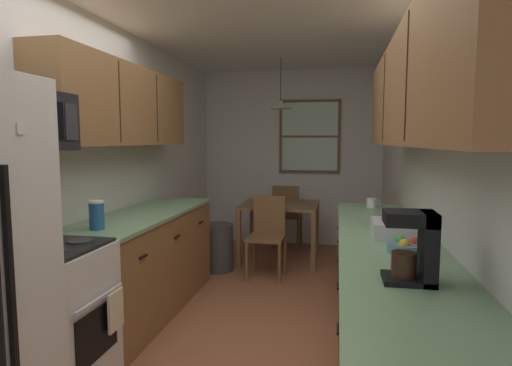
% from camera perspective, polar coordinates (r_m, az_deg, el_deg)
% --- Properties ---
extents(ground_plane, '(12.00, 12.00, 0.00)m').
position_cam_1_polar(ground_plane, '(3.90, 0.36, -17.29)').
color(ground_plane, '#995B3D').
extents(wall_left, '(0.10, 9.00, 2.55)m').
position_cam_1_polar(wall_left, '(4.07, -18.67, 1.92)').
color(wall_left, silver).
rests_on(wall_left, ground).
extents(wall_right, '(0.10, 9.00, 2.55)m').
position_cam_1_polar(wall_right, '(3.60, 22.01, 1.34)').
color(wall_right, silver).
rests_on(wall_right, ground).
extents(wall_back, '(4.40, 0.10, 2.55)m').
position_cam_1_polar(wall_back, '(6.21, 4.93, 3.43)').
color(wall_back, silver).
rests_on(wall_back, ground).
extents(ceiling_slab, '(4.40, 9.00, 0.08)m').
position_cam_1_polar(ceiling_slab, '(3.74, 0.38, 22.29)').
color(ceiling_slab, white).
extents(stove_range, '(0.66, 0.58, 1.10)m').
position_cam_1_polar(stove_range, '(2.87, -26.59, -16.45)').
color(stove_range, white).
rests_on(stove_range, ground).
extents(microwave_over_range, '(0.39, 0.56, 0.34)m').
position_cam_1_polar(microwave_over_range, '(2.74, -29.60, 7.42)').
color(microwave_over_range, black).
extents(counter_left, '(0.64, 1.96, 0.90)m').
position_cam_1_polar(counter_left, '(3.90, -14.99, -10.45)').
color(counter_left, olive).
rests_on(counter_left, ground).
extents(upper_cabinets_left, '(0.33, 2.04, 0.67)m').
position_cam_1_polar(upper_cabinets_left, '(3.78, -17.82, 10.02)').
color(upper_cabinets_left, olive).
extents(counter_right, '(0.64, 3.33, 0.90)m').
position_cam_1_polar(counter_right, '(2.86, 17.68, -16.60)').
color(counter_right, olive).
rests_on(counter_right, ground).
extents(upper_cabinets_right, '(0.33, 3.01, 0.65)m').
position_cam_1_polar(upper_cabinets_right, '(2.64, 21.82, 11.90)').
color(upper_cabinets_right, olive).
extents(dining_table, '(0.95, 0.88, 0.73)m').
position_cam_1_polar(dining_table, '(5.34, 3.31, -3.96)').
color(dining_table, brown).
rests_on(dining_table, ground).
extents(dining_chair_near, '(0.41, 0.41, 0.90)m').
position_cam_1_polar(dining_chair_near, '(4.74, 1.58, -6.73)').
color(dining_chair_near, brown).
rests_on(dining_chair_near, ground).
extents(dining_chair_far, '(0.41, 0.41, 0.90)m').
position_cam_1_polar(dining_chair_far, '(5.99, 4.20, -4.11)').
color(dining_chair_far, brown).
rests_on(dining_chair_far, ground).
extents(pendant_light, '(0.29, 0.29, 0.62)m').
position_cam_1_polar(pendant_light, '(5.28, 3.40, 10.69)').
color(pendant_light, black).
extents(back_window, '(0.88, 0.05, 1.06)m').
position_cam_1_polar(back_window, '(6.11, 7.35, 6.33)').
color(back_window, brown).
extents(trash_bin, '(0.36, 0.36, 0.55)m').
position_cam_1_polar(trash_bin, '(4.99, -5.22, -8.75)').
color(trash_bin, '#3F3F42').
rests_on(trash_bin, ground).
extents(storage_canister, '(0.10, 0.10, 0.21)m').
position_cam_1_polar(storage_canister, '(3.16, -20.99, -4.13)').
color(storage_canister, '#265999').
rests_on(storage_canister, counter_left).
extents(dish_towel, '(0.02, 0.16, 0.24)m').
position_cam_1_polar(dish_towel, '(2.78, -18.67, -16.21)').
color(dish_towel, beige).
extents(coffee_maker, '(0.22, 0.18, 0.32)m').
position_cam_1_polar(coffee_maker, '(1.99, 21.11, -8.00)').
color(coffee_maker, black).
rests_on(coffee_maker, counter_right).
extents(mug_by_coffeemaker, '(0.13, 0.09, 0.09)m').
position_cam_1_polar(mug_by_coffeemaker, '(4.11, 15.59, -2.61)').
color(mug_by_coffeemaker, white).
rests_on(mug_by_coffeemaker, counter_right).
extents(fruit_bowl, '(0.22, 0.22, 0.09)m').
position_cam_1_polar(fruit_bowl, '(2.50, 19.98, -8.22)').
color(fruit_bowl, '#597F9E').
rests_on(fruit_bowl, counter_right).
extents(dish_rack, '(0.28, 0.34, 0.10)m').
position_cam_1_polar(dish_rack, '(2.92, 18.35, -5.91)').
color(dish_rack, silver).
rests_on(dish_rack, counter_right).
extents(table_serving_bowl, '(0.16, 0.16, 0.06)m').
position_cam_1_polar(table_serving_bowl, '(5.31, 2.89, -2.52)').
color(table_serving_bowl, silver).
rests_on(table_serving_bowl, dining_table).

